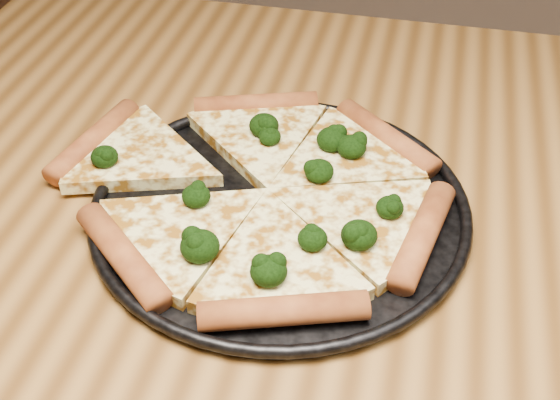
# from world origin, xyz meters

# --- Properties ---
(dining_table) EXTENTS (1.20, 0.90, 0.75)m
(dining_table) POSITION_xyz_m (0.00, 0.00, 0.66)
(dining_table) COLOR olive
(dining_table) RESTS_ON ground
(pizza_pan) EXTENTS (0.36, 0.36, 0.02)m
(pizza_pan) POSITION_xyz_m (-0.11, 0.01, 0.76)
(pizza_pan) COLOR black
(pizza_pan) RESTS_ON dining_table
(pizza) EXTENTS (0.40, 0.36, 0.03)m
(pizza) POSITION_xyz_m (-0.13, 0.02, 0.77)
(pizza) COLOR #FFF39C
(pizza) RESTS_ON pizza_pan
(broccoli_florets) EXTENTS (0.31, 0.24, 0.03)m
(broccoli_florets) POSITION_xyz_m (-0.11, 0.01, 0.78)
(broccoli_florets) COLOR black
(broccoli_florets) RESTS_ON pizza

